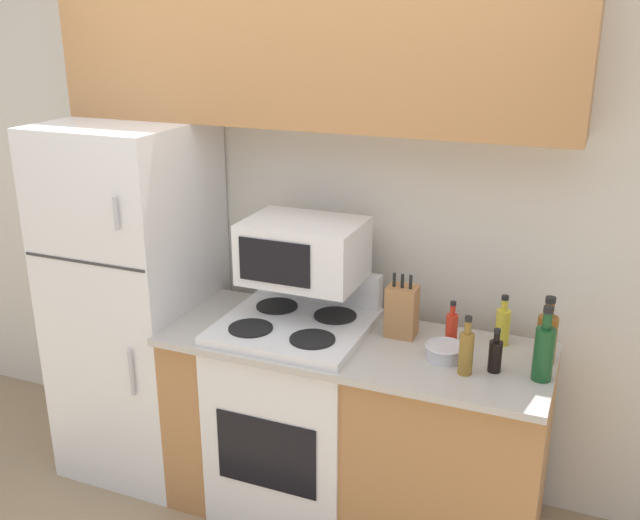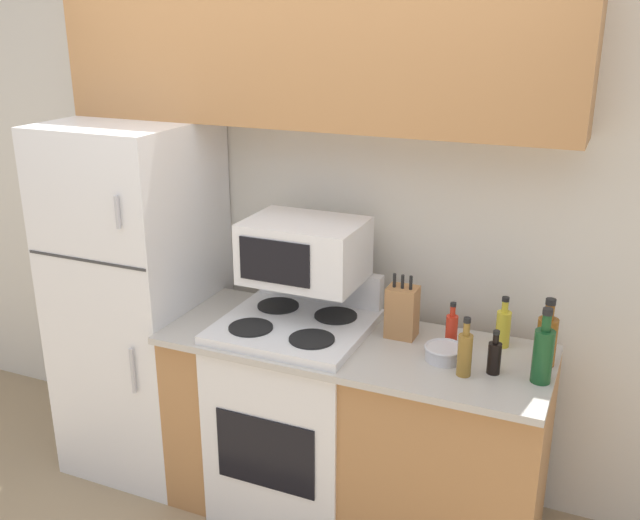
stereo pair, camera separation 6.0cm
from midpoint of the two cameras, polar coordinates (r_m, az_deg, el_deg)
The scene contains 14 objects.
wall_back at distance 3.42m, azimuth -0.39°, elevation 3.17°, with size 8.00×0.05×2.55m.
lower_cabinets at distance 3.28m, azimuth 2.15°, elevation -13.43°, with size 1.65×0.64×0.90m.
refrigerator at distance 3.63m, azimuth -14.85°, elevation -3.18°, with size 0.66×0.72×1.75m.
upper_cabinets at distance 3.12m, azimuth -1.72°, elevation 17.42°, with size 2.31×0.30×0.74m.
stove at distance 3.35m, azimuth -2.52°, elevation -12.06°, with size 0.64×0.62×1.09m.
microwave at distance 3.11m, azimuth -1.88°, elevation 0.75°, with size 0.51×0.38×0.27m.
knife_block at distance 3.07m, azimuth 6.01°, elevation -4.07°, with size 0.13×0.11×0.29m.
bowl at distance 2.93m, azimuth 9.39°, elevation -7.21°, with size 0.16×0.16×0.06m.
bottle_whiskey at distance 2.96m, azimuth 17.11°, elevation -5.91°, with size 0.08×0.08×0.28m.
bottle_wine_green at distance 2.82m, azimuth 16.89°, elevation -7.00°, with size 0.08×0.08×0.30m.
bottle_soy_sauce at distance 2.85m, azimuth 13.25°, elevation -7.40°, with size 0.05×0.05×0.18m.
bottle_vinegar at distance 2.80m, azimuth 11.00°, elevation -7.19°, with size 0.06×0.06×0.24m.
bottle_cooking_spray at distance 3.08m, azimuth 13.86°, elevation -5.10°, with size 0.06×0.06×0.22m.
bottle_hot_sauce at distance 3.02m, azimuth 9.92°, elevation -5.42°, with size 0.05×0.05×0.20m.
Camera 1 is at (1.24, -2.32, 2.22)m, focal length 40.00 mm.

